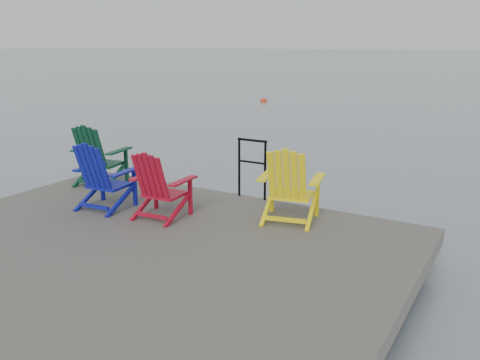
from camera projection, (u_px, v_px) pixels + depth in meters
The scene contains 8 objects.
ground at pixel (131, 289), 5.89m from camera, with size 400.00×400.00×0.00m, color slate.
dock at pixel (129, 262), 5.80m from camera, with size 6.00×5.00×1.40m.
handrail at pixel (252, 163), 7.54m from camera, with size 0.48×0.04×0.90m.
chair_green at pixel (98, 155), 8.25m from camera, with size 0.88×0.82×1.00m.
chair_blue at pixel (102, 176), 7.05m from camera, with size 0.79×0.74×0.96m.
chair_red at pixel (159, 185), 6.68m from camera, with size 0.75×0.70×0.91m.
chair_yellow at pixel (290, 184), 6.53m from camera, with size 0.91×0.86×1.00m.
buoy_b at pixel (264, 102), 24.42m from camera, with size 0.34×0.34×0.34m, color red.
Camera 1 is at (3.78, -3.99, 2.77)m, focal length 38.00 mm.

